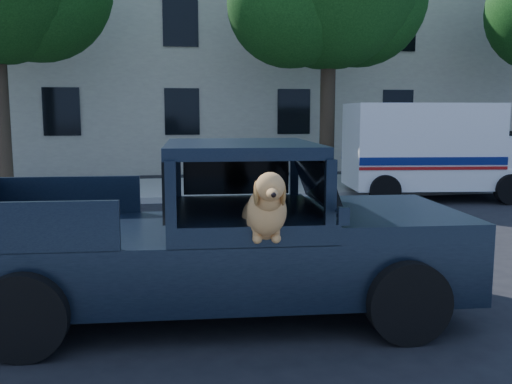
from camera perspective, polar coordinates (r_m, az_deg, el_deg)
The scene contains 6 objects.
ground at distance 6.95m, azimuth -8.38°, elevation -10.51°, with size 120.00×120.00×0.00m, color black.
far_sidewalk at distance 15.93m, azimuth -9.89°, elevation 0.26°, with size 60.00×4.00×0.15m, color gray.
lane_stripes at distance 10.47m, azimuth 1.78°, elevation -4.06°, with size 21.60×0.14×0.01m, color silver, non-canonical shape.
building_main at distance 23.43m, azimuth -2.95°, elevation 13.67°, with size 26.00×6.00×9.00m, color beige.
pickup_truck at distance 6.25m, azimuth -4.63°, elevation -6.50°, with size 5.39×2.89×1.88m.
mail_truck at distance 15.06m, azimuth 17.13°, elevation 3.31°, with size 4.62×2.73×2.41m.
Camera 1 is at (-0.26, -6.58, 2.20)m, focal length 40.00 mm.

